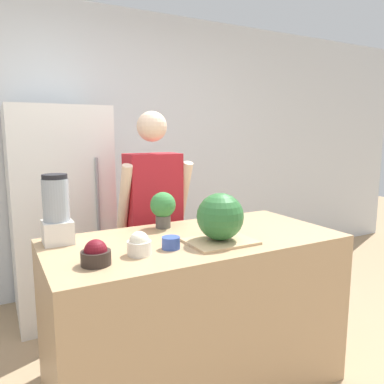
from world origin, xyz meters
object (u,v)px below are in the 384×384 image
(potted_plant, at_px, (163,207))
(refrigerator, at_px, (60,213))
(blender, at_px, (56,211))
(watermelon, at_px, (220,217))
(bowl_small_blue, at_px, (171,243))
(person, at_px, (154,222))
(bowl_cherries, at_px, (96,254))
(bowl_cream, at_px, (139,245))

(potted_plant, bearing_deg, refrigerator, 113.03)
(blender, height_order, potted_plant, blender)
(watermelon, relative_size, bowl_small_blue, 2.74)
(watermelon, bearing_deg, person, 93.15)
(bowl_cherries, bearing_deg, bowl_small_blue, 7.84)
(bowl_cream, bearing_deg, bowl_cherries, -169.85)
(watermelon, height_order, potted_plant, watermelon)
(person, height_order, watermelon, person)
(refrigerator, bearing_deg, bowl_cherries, -93.14)
(person, bearing_deg, watermelon, -86.85)
(person, relative_size, watermelon, 6.48)
(blender, bearing_deg, bowl_small_blue, -37.43)
(refrigerator, xyz_separation_m, watermelon, (0.59, -1.47, 0.20))
(person, xyz_separation_m, bowl_small_blue, (-0.23, -0.80, 0.09))
(watermelon, bearing_deg, bowl_small_blue, 175.90)
(bowl_small_blue, bearing_deg, blender, 142.57)
(watermelon, distance_m, blender, 0.86)
(bowl_cream, height_order, blender, blender)
(bowl_cherries, distance_m, bowl_cream, 0.22)
(person, xyz_separation_m, blender, (-0.72, -0.43, 0.23))
(bowl_cream, xyz_separation_m, potted_plant, (0.31, 0.42, 0.08))
(refrigerator, distance_m, bowl_cream, 1.47)
(refrigerator, distance_m, blender, 1.12)
(blender, bearing_deg, potted_plant, 3.08)
(bowl_cherries, relative_size, potted_plant, 0.60)
(bowl_cherries, bearing_deg, person, 53.75)
(bowl_small_blue, height_order, blender, blender)
(person, xyz_separation_m, watermelon, (0.04, -0.82, 0.20))
(person, height_order, bowl_cream, person)
(bowl_cherries, bearing_deg, refrigerator, 86.86)
(refrigerator, relative_size, watermelon, 6.67)
(refrigerator, bearing_deg, watermelon, -68.24)
(bowl_cherries, bearing_deg, bowl_cream, 10.15)
(watermelon, xyz_separation_m, blender, (-0.76, 0.39, 0.03))
(bowl_cream, height_order, bowl_small_blue, bowl_cream)
(bowl_cream, relative_size, blender, 0.31)
(person, distance_m, bowl_cherries, 1.06)
(bowl_cream, bearing_deg, person, 63.35)
(potted_plant, bearing_deg, blender, -176.92)
(bowl_cherries, xyz_separation_m, bowl_cream, (0.22, 0.04, 0.00))
(watermelon, height_order, bowl_small_blue, watermelon)
(refrigerator, height_order, watermelon, refrigerator)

